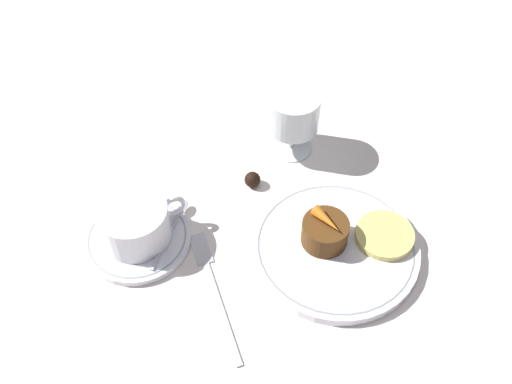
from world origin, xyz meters
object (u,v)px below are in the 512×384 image
(wine_glass, at_px, (293,115))
(dessert_cake, at_px, (326,233))
(coffee_cup, at_px, (134,222))
(dinner_plate, at_px, (336,248))
(fork, at_px, (211,280))

(wine_glass, xyz_separation_m, dessert_cake, (-0.05, -0.18, -0.04))
(dessert_cake, bearing_deg, coffee_cup, 149.66)
(dinner_plate, distance_m, dessert_cake, 0.03)
(wine_glass, distance_m, fork, 0.27)
(coffee_cup, distance_m, wine_glass, 0.28)
(fork, bearing_deg, coffee_cup, 119.80)
(wine_glass, relative_size, fork, 0.52)
(coffee_cup, height_order, dessert_cake, coffee_cup)
(coffee_cup, distance_m, fork, 0.13)
(dinner_plate, bearing_deg, coffee_cup, 148.50)
(fork, distance_m, dessert_cake, 0.16)
(dinner_plate, relative_size, dessert_cake, 3.62)
(wine_glass, xyz_separation_m, fork, (-0.21, -0.16, -0.07))
(wine_glass, bearing_deg, coffee_cup, -168.22)
(coffee_cup, bearing_deg, wine_glass, 11.78)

